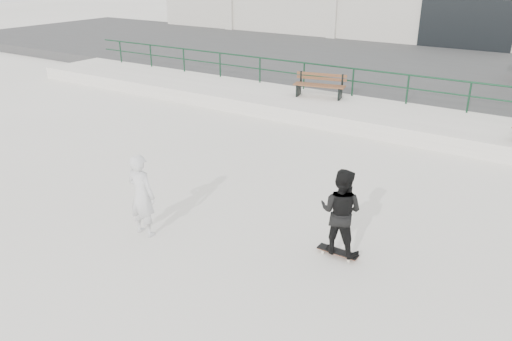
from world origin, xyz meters
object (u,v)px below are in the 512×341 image
Objects in this scene: bench_left at (320,86)px; skateboard at (338,252)px; seated_skater at (142,195)px; standing_skater at (341,212)px.

bench_left is 9.84m from skateboard.
bench_left is at bearing 119.11° from skateboard.
skateboard is (4.68, -8.62, -0.85)m from bench_left.
bench_left is 10.04m from seated_skater.
bench_left is at bearing -84.35° from seated_skater.
seated_skater reaches higher than skateboard.
bench_left reaches higher than skateboard.
standing_skater is (4.68, -8.62, -0.00)m from bench_left.
standing_skater is at bearing -159.76° from seated_skater.
skateboard is at bearing -73.51° from bench_left.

